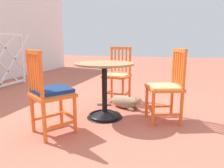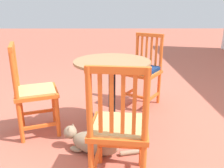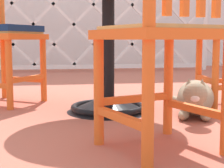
{
  "view_description": "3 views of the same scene",
  "coord_description": "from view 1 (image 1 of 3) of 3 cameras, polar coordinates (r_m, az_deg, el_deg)",
  "views": [
    {
      "loc": [
        -2.51,
        -0.78,
        0.98
      ],
      "look_at": [
        -0.18,
        -0.09,
        0.49
      ],
      "focal_mm": 32.81,
      "sensor_mm": 36.0,
      "label": 1
    },
    {
      "loc": [
        2.18,
        0.04,
        1.23
      ],
      "look_at": [
        0.14,
        0.05,
        0.55
      ],
      "focal_mm": 37.12,
      "sensor_mm": 36.0,
      "label": 2
    },
    {
      "loc": [
        -0.35,
        -1.99,
        0.41
      ],
      "look_at": [
        -0.03,
        0.0,
        0.17
      ],
      "focal_mm": 58.27,
      "sensor_mm": 36.0,
      "label": 3
    }
  ],
  "objects": [
    {
      "name": "orange_chair_facing_out",
      "position": [
        3.45,
        1.56,
        2.31
      ],
      "size": [
        0.44,
        0.44,
        0.91
      ],
      "color": "orange",
      "rests_on": "ground_plane"
    },
    {
      "name": "cafe_table",
      "position": [
        2.7,
        -2.07,
        -3.53
      ],
      "size": [
        0.76,
        0.76,
        0.73
      ],
      "color": "black",
      "rests_on": "ground_plane"
    },
    {
      "name": "tabby_cat",
      "position": [
        3.12,
        3.82,
        -5.07
      ],
      "size": [
        0.35,
        0.74,
        0.23
      ],
      "color": "#9E896B",
      "rests_on": "ground_plane"
    },
    {
      "name": "orange_chair_at_corner",
      "position": [
        2.28,
        -16.8,
        -2.64
      ],
      "size": [
        0.56,
        0.56,
        0.91
      ],
      "color": "orange",
      "rests_on": "ground_plane"
    },
    {
      "name": "orange_chair_near_fence",
      "position": [
        2.62,
        14.87,
        -1.01
      ],
      "size": [
        0.51,
        0.51,
        0.91
      ],
      "color": "orange",
      "rests_on": "ground_plane"
    },
    {
      "name": "ground_plane",
      "position": [
        2.81,
        -0.8,
        -9.01
      ],
      "size": [
        24.0,
        24.0,
        0.0
      ],
      "primitive_type": "plane",
      "color": "#BC604C"
    }
  ]
}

